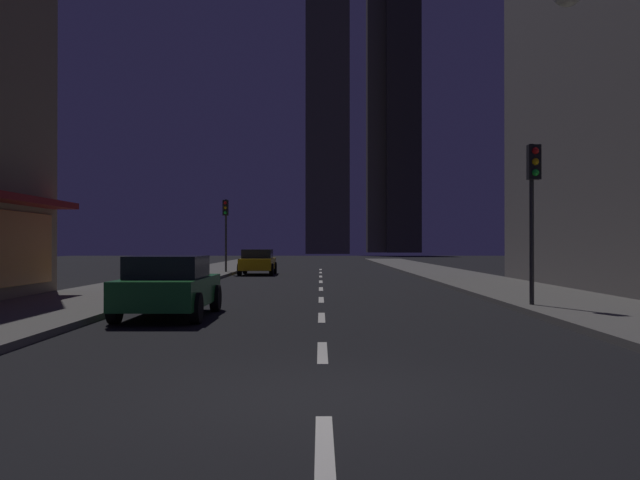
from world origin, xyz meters
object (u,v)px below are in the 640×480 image
fire_hydrant_far_left (150,281)px  traffic_light_far_left (225,219)px  car_parked_far (257,262)px  traffic_light_near_right (532,188)px  street_lamp_right (609,66)px  car_parked_near (168,286)px

fire_hydrant_far_left → traffic_light_far_left: bearing=88.6°
car_parked_far → traffic_light_near_right: bearing=-67.1°
car_parked_far → street_lamp_right: bearing=-71.3°
fire_hydrant_far_left → traffic_light_near_right: 13.20m
car_parked_near → fire_hydrant_far_left: size_ratio=6.48×
street_lamp_right → car_parked_near: bearing=159.3°
street_lamp_right → fire_hydrant_far_left: bearing=135.5°
fire_hydrant_far_left → traffic_light_near_right: size_ratio=0.16×
car_parked_near → fire_hydrant_far_left: bearing=106.6°
car_parked_near → traffic_light_near_right: 9.56m
traffic_light_near_right → traffic_light_far_left: (-11.00, 21.99, 0.00)m
car_parked_near → street_lamp_right: street_lamp_right is taller
car_parked_far → traffic_light_far_left: (-1.90, 0.48, 2.45)m
car_parked_far → traffic_light_near_right: traffic_light_near_right is taller
fire_hydrant_far_left → street_lamp_right: size_ratio=0.10×
traffic_light_near_right → car_parked_near: bearing=-169.8°
fire_hydrant_far_left → street_lamp_right: (11.28, -11.10, 4.61)m
car_parked_far → traffic_light_far_left: bearing=165.9°
car_parked_near → traffic_light_far_left: (-1.90, 23.62, 2.45)m
traffic_light_near_right → street_lamp_right: 5.37m
traffic_light_near_right → street_lamp_right: size_ratio=0.64×
car_parked_near → traffic_light_far_left: traffic_light_far_left is taller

